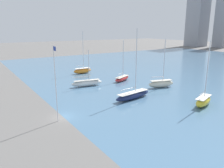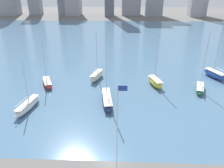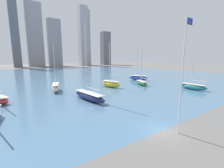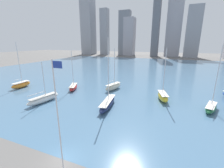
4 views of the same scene
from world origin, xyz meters
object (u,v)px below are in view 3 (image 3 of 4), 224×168
(sailboat_navy, at_px, (89,96))
(sailboat_cream, at_px, (56,87))
(flag_pole, at_px, (183,74))
(sailboat_yellow, at_px, (111,84))
(sailboat_blue, at_px, (138,78))
(sailboat_green, at_px, (142,83))
(sailboat_teal, at_px, (193,86))

(sailboat_navy, bearing_deg, sailboat_cream, 98.16)
(flag_pole, relative_size, sailboat_navy, 0.83)
(sailboat_yellow, xyz_separation_m, sailboat_navy, (-12.04, -9.62, -0.14))
(sailboat_yellow, bearing_deg, sailboat_blue, 2.57)
(flag_pole, bearing_deg, sailboat_blue, 52.39)
(sailboat_cream, bearing_deg, flag_pole, -63.33)
(sailboat_yellow, height_order, sailboat_green, sailboat_green)
(sailboat_blue, height_order, sailboat_green, sailboat_blue)
(sailboat_blue, bearing_deg, sailboat_cream, 161.44)
(flag_pole, distance_m, sailboat_yellow, 31.02)
(sailboat_yellow, xyz_separation_m, sailboat_teal, (17.78, -16.28, -0.16))
(sailboat_cream, distance_m, sailboat_green, 27.18)
(sailboat_green, bearing_deg, sailboat_navy, -144.57)
(sailboat_blue, xyz_separation_m, sailboat_yellow, (-17.70, -6.24, 0.01))
(sailboat_navy, relative_size, sailboat_teal, 1.09)
(sailboat_cream, relative_size, sailboat_teal, 0.90)
(flag_pole, xyz_separation_m, sailboat_blue, (27.09, 35.17, -6.13))
(sailboat_yellow, relative_size, sailboat_teal, 0.92)
(flag_pole, distance_m, sailboat_blue, 44.81)
(sailboat_green, bearing_deg, sailboat_teal, -43.54)
(sailboat_blue, bearing_deg, sailboat_yellow, 176.22)
(sailboat_yellow, distance_m, sailboat_navy, 15.41)
(sailboat_yellow, relative_size, sailboat_green, 0.94)
(flag_pole, distance_m, sailboat_cream, 33.62)
(sailboat_navy, height_order, sailboat_teal, sailboat_navy)
(sailboat_blue, distance_m, sailboat_teal, 22.52)
(sailboat_green, height_order, sailboat_navy, sailboat_navy)
(flag_pole, relative_size, sailboat_green, 0.92)
(sailboat_yellow, distance_m, sailboat_teal, 24.11)
(flag_pole, relative_size, sailboat_cream, 1.00)
(flag_pole, xyz_separation_m, sailboat_yellow, (9.39, 28.93, -6.12))
(sailboat_green, relative_size, sailboat_teal, 0.98)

